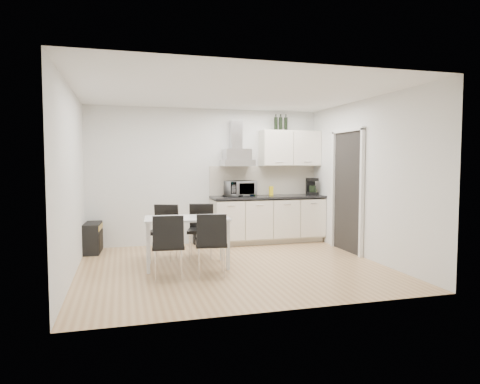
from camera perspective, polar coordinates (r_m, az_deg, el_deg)
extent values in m
plane|color=tan|center=(6.55, -0.98, -9.92)|extent=(4.50, 4.50, 0.00)
cube|color=silver|center=(8.31, -4.44, 2.09)|extent=(4.50, 0.10, 2.60)
cube|color=silver|center=(4.46, 5.42, 0.44)|extent=(4.50, 0.10, 2.60)
cube|color=silver|center=(6.20, -21.58, 1.17)|extent=(0.10, 4.00, 2.60)
cube|color=silver|center=(7.26, 16.48, 1.66)|extent=(0.10, 4.00, 2.60)
plane|color=white|center=(6.44, -1.01, 13.15)|extent=(4.50, 4.50, 0.00)
cube|color=white|center=(7.72, 14.04, -0.02)|extent=(0.08, 1.04, 2.10)
cube|color=beige|center=(8.49, 3.63, -6.35)|extent=(2.16, 0.52, 0.10)
cube|color=beige|center=(8.39, 3.74, -3.51)|extent=(2.20, 0.60, 0.76)
cube|color=black|center=(8.34, 3.77, -0.66)|extent=(2.22, 0.64, 0.04)
cube|color=beige|center=(8.60, 3.13, 1.56)|extent=(2.20, 0.02, 0.58)
cube|color=beige|center=(8.62, 6.66, 5.80)|extent=(1.20, 0.35, 0.70)
cube|color=silver|center=(8.22, -0.38, 4.52)|extent=(0.60, 0.46, 0.30)
cube|color=silver|center=(8.34, -0.58, 7.60)|extent=(0.22, 0.20, 0.55)
imported|color=silver|center=(8.14, 0.04, 0.68)|extent=(0.58, 0.39, 0.37)
cube|color=yellow|center=(8.47, 4.17, 0.16)|extent=(0.08, 0.04, 0.18)
cylinder|color=brown|center=(8.64, 9.69, -0.04)|extent=(0.04, 0.04, 0.11)
cylinder|color=#4C6626|center=(8.67, 10.05, -0.03)|extent=(0.04, 0.04, 0.11)
cylinder|color=black|center=(8.54, 4.80, 9.26)|extent=(0.07, 0.07, 0.32)
cylinder|color=black|center=(8.58, 5.44, 9.23)|extent=(0.07, 0.07, 0.32)
cylinder|color=black|center=(8.61, 6.13, 9.20)|extent=(0.07, 0.07, 0.32)
cube|color=white|center=(6.46, -7.08, -3.51)|extent=(1.29, 0.80, 0.03)
cube|color=white|center=(6.21, -12.16, -7.39)|extent=(0.05, 0.05, 0.72)
cube|color=white|center=(6.29, -1.62, -7.15)|extent=(0.05, 0.05, 0.72)
cube|color=white|center=(6.80, -12.06, -6.38)|extent=(0.05, 0.05, 0.72)
cube|color=white|center=(6.88, -2.46, -6.19)|extent=(0.05, 0.05, 0.72)
cube|color=black|center=(7.90, -19.04, -5.79)|extent=(0.30, 0.64, 0.52)
cube|color=gold|center=(7.87, -18.07, -4.43)|extent=(0.05, 0.56, 0.08)
cube|color=black|center=(8.30, -5.65, -6.03)|extent=(0.16, 0.14, 0.27)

